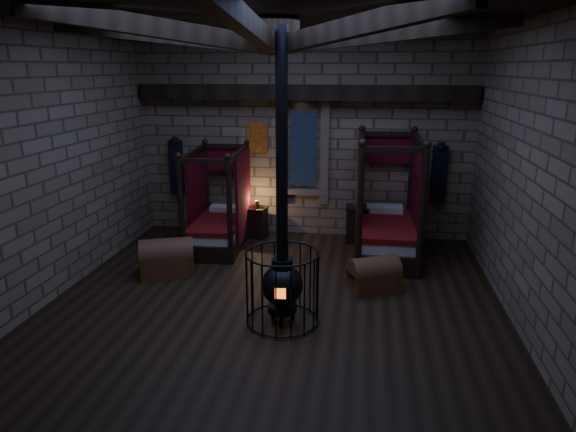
# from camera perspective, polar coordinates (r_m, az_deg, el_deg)

# --- Properties ---
(room) EXTENTS (7.02, 7.02, 4.29)m
(room) POSITION_cam_1_polar(r_m,az_deg,el_deg) (7.50, -1.43, 17.73)
(room) COLOR black
(room) RESTS_ON ground
(bed_left) EXTENTS (1.09, 1.95, 1.99)m
(bed_left) POSITION_cam_1_polar(r_m,az_deg,el_deg) (10.53, -7.67, -0.79)
(bed_left) COLOR black
(bed_left) RESTS_ON ground
(bed_right) EXTENTS (1.20, 2.22, 2.30)m
(bed_right) POSITION_cam_1_polar(r_m,az_deg,el_deg) (10.11, 10.80, -1.20)
(bed_right) COLOR black
(bed_right) RESTS_ON ground
(trunk_left) EXTENTS (1.06, 0.87, 0.67)m
(trunk_left) POSITION_cam_1_polar(r_m,az_deg,el_deg) (9.34, -13.30, -4.59)
(trunk_left) COLOR brown
(trunk_left) RESTS_ON ground
(trunk_right) EXTENTS (0.93, 0.79, 0.59)m
(trunk_right) POSITION_cam_1_polar(r_m,az_deg,el_deg) (8.58, 9.50, -6.53)
(trunk_right) COLOR brown
(trunk_right) RESTS_ON ground
(nightstand_left) EXTENTS (0.48, 0.47, 0.81)m
(nightstand_left) POSITION_cam_1_polar(r_m,az_deg,el_deg) (11.06, -3.46, -0.64)
(nightstand_left) COLOR black
(nightstand_left) RESTS_ON ground
(nightstand_right) EXTENTS (0.49, 0.47, 0.84)m
(nightstand_right) POSITION_cam_1_polar(r_m,az_deg,el_deg) (10.81, 7.67, -0.86)
(nightstand_right) COLOR black
(nightstand_right) RESTS_ON ground
(stove) EXTENTS (1.05, 1.05, 4.05)m
(stove) POSITION_cam_1_polar(r_m,az_deg,el_deg) (7.29, -0.65, -7.27)
(stove) COLOR black
(stove) RESTS_ON ground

